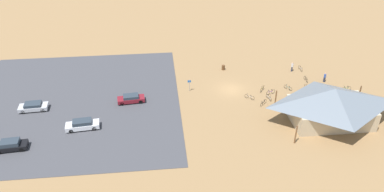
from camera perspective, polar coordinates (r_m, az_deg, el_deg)
The scene contains 23 objects.
ground at distance 64.45m, azimuth 6.02°, elevation 0.99°, with size 160.00×160.00×0.00m, color #937047.
parking_lot_asphalt at distance 63.63m, azimuth -17.63°, elevation -0.88°, with size 34.13×34.83×0.05m, color #424247.
bike_pavilion at distance 58.36m, azimuth 20.72°, elevation -1.00°, with size 14.30×9.78×5.56m.
trash_bin at distance 70.65m, azimuth 4.82°, elevation 4.37°, with size 0.60×0.60×0.90m, color brown.
lot_sign at distance 62.96m, azimuth -0.41°, elevation 1.87°, with size 0.56×0.08×2.20m.
bicycle_black_yard_right at distance 69.60m, azimuth 17.05°, elevation 2.47°, with size 0.48×1.72×0.81m.
bicycle_silver_back_row at distance 73.11m, azimuth 16.26°, elevation 4.08°, with size 0.48×1.79×0.83m.
bicycle_red_edge_south at distance 66.97m, azimuth 24.55°, elevation -0.36°, with size 0.82×1.42×0.81m.
bicycle_teal_lone_east at distance 66.04m, azimuth 14.49°, elevation 1.24°, with size 1.00×1.41×0.80m.
bicycle_green_edge_north at distance 68.96m, azimuth 22.57°, elevation 1.07°, with size 1.70×0.48×0.85m.
bicycle_purple_lone_west at distance 63.98m, azimuth 11.95°, elevation 0.59°, with size 1.68×0.71×0.88m.
bicycle_yellow_trailside at distance 64.66m, azimuth 10.69°, elevation 1.08°, with size 1.04×1.48×0.89m.
bicycle_blue_front_row at distance 67.45m, azimuth 18.93°, elevation 1.16°, with size 1.37×1.06×0.87m.
bicycle_white_near_sign at distance 62.46m, azimuth 11.67°, elevation -0.23°, with size 0.57×1.67×0.86m.
bicycle_orange_near_porch at distance 67.11m, azimuth 17.22°, elevation 1.30°, with size 0.49×1.67×0.78m.
bicycle_black_yard_center at distance 60.83m, azimuth 10.87°, elevation -1.04°, with size 1.36×1.30×0.86m.
bicycle_silver_yard_front at distance 62.04m, azimuth 8.80°, elevation -0.15°, with size 1.40×1.15×0.86m.
car_maroon_end_stall at distance 61.04m, azimuth -9.32°, elevation -0.40°, with size 4.47×2.10×1.31m.
car_silver_by_curb at distance 63.38m, azimuth -23.15°, elevation -1.49°, with size 4.47×2.15×1.28m.
car_black_inner_stall at distance 56.11m, azimuth -26.03°, elevation -6.78°, with size 4.35×2.14×1.40m.
car_white_back_corner at distance 56.49m, azimuth -16.43°, elevation -4.22°, with size 4.90×2.18×1.45m.
visitor_crossing_yard at distance 70.12m, azimuth 19.67°, elevation 2.74°, with size 0.36×0.36×1.77m.
visitor_near_lot at distance 72.10m, azimuth 15.09°, elevation 4.36°, with size 0.36×0.39×1.79m.
Camera 1 is at (12.46, 54.20, 32.58)m, focal length 34.82 mm.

